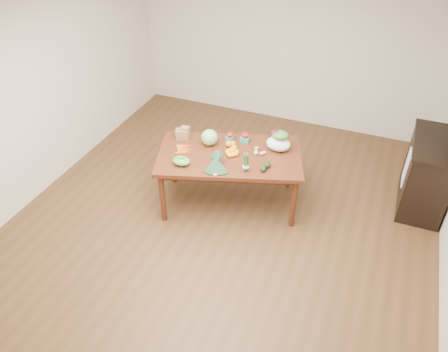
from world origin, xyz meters
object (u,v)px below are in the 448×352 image
at_px(dining_table, 229,179).
at_px(paper_bag, 182,133).
at_px(mandarin_cluster, 232,152).
at_px(asparagus_bundle, 246,162).
at_px(kale_bunch, 216,165).
at_px(cabbage, 210,137).
at_px(salad_bag, 279,142).
at_px(cabinet, 427,174).

xyz_separation_m(dining_table, paper_bag, (-0.69, 0.11, 0.45)).
xyz_separation_m(mandarin_cluster, asparagus_bundle, (0.27, -0.25, 0.07)).
relative_size(paper_bag, kale_bunch, 0.54).
distance_m(cabbage, kale_bunch, 0.56).
bearing_deg(paper_bag, asparagus_bundle, -20.52).
distance_m(mandarin_cluster, salad_bag, 0.59).
height_order(cabbage, kale_bunch, cabbage).
relative_size(paper_bag, salad_bag, 0.72).
relative_size(dining_table, asparagus_bundle, 6.92).
xyz_separation_m(cabinet, asparagus_bundle, (-2.00, -1.15, 0.40)).
height_order(paper_bag, salad_bag, salad_bag).
bearing_deg(salad_bag, cabinet, 18.08).
bearing_deg(cabinet, kale_bunch, -151.43).
xyz_separation_m(cabbage, mandarin_cluster, (0.34, -0.12, -0.05)).
relative_size(dining_table, mandarin_cluster, 9.61).
height_order(cabinet, cabbage, cabbage).
height_order(dining_table, mandarin_cluster, mandarin_cluster).
relative_size(cabinet, paper_bag, 4.72).
height_order(cabinet, paper_bag, cabinet).
bearing_deg(paper_bag, dining_table, -9.28).
relative_size(dining_table, kale_bunch, 4.32).
height_order(kale_bunch, asparagus_bundle, asparagus_bundle).
bearing_deg(salad_bag, asparagus_bundle, -110.94).
bearing_deg(mandarin_cluster, cabinet, 21.77).
distance_m(dining_table, salad_bag, 0.78).
bearing_deg(salad_bag, dining_table, -148.91).
bearing_deg(cabbage, asparagus_bundle, -30.89).
bearing_deg(kale_bunch, cabinet, 10.53).
distance_m(cabinet, paper_bag, 3.11).
bearing_deg(kale_bunch, dining_table, 68.31).
xyz_separation_m(dining_table, cabbage, (-0.31, 0.11, 0.48)).
relative_size(cabbage, kale_bunch, 0.51).
bearing_deg(mandarin_cluster, paper_bag, 170.28).
distance_m(paper_bag, cabbage, 0.38).
height_order(cabbage, mandarin_cluster, cabbage).
height_order(cabinet, asparagus_bundle, asparagus_bundle).
distance_m(cabinet, cabbage, 2.75).
bearing_deg(asparagus_bundle, kale_bunch, -178.76).
bearing_deg(salad_bag, mandarin_cluster, -146.27).
xyz_separation_m(dining_table, cabinet, (2.30, 0.89, 0.10)).
xyz_separation_m(cabbage, salad_bag, (0.83, 0.21, 0.01)).
distance_m(dining_table, cabinet, 2.47).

